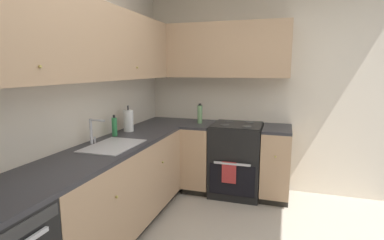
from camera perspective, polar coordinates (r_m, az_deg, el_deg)
The scene contains 14 objects.
wall_back at distance 2.66m, azimuth -26.36°, elevation 2.60°, with size 4.21×0.05×2.63m, color beige.
wall_right at distance 4.01m, azimuth 13.50°, elevation 5.42°, with size 0.05×3.17×2.63m, color beige.
lower_cabinets_back at distance 3.02m, azimuth -14.71°, elevation -13.20°, with size 2.06×0.62×0.87m.
countertop_back at distance 2.87m, azimuth -15.07°, elevation -4.99°, with size 3.26×0.60×0.04m, color #2D2D33.
lower_cabinets_right at distance 3.89m, azimuth 8.46°, elevation -7.72°, with size 0.62×1.31×0.87m.
countertop_right at distance 3.78m, azimuth 8.62°, elevation -1.26°, with size 0.60×1.31×0.03m.
oven_range at distance 3.90m, azimuth 8.54°, elevation -7.35°, with size 0.68×0.62×1.05m.
upper_cabinets_back at distance 2.74m, azimuth -20.37°, elevation 14.01°, with size 2.94×0.34×0.67m.
upper_cabinets_right at distance 3.91m, azimuth 4.50°, elevation 13.12°, with size 0.32×1.86×0.67m.
sink at distance 2.84m, azimuth -14.86°, elevation -5.63°, with size 0.58×0.40×0.10m.
faucet at distance 2.91m, azimuth -18.46°, elevation -1.70°, with size 0.07×0.16×0.24m.
soap_bottle at distance 3.22m, azimuth -14.66°, elevation -1.23°, with size 0.05×0.05×0.22m.
paper_towel_roll at distance 3.42m, azimuth -12.10°, elevation -0.13°, with size 0.11×0.11×0.30m.
oil_bottle at distance 3.85m, azimuth 1.52°, elevation 1.15°, with size 0.07×0.07×0.26m.
Camera 1 is at (-1.91, -0.28, 1.60)m, focal length 27.79 mm.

